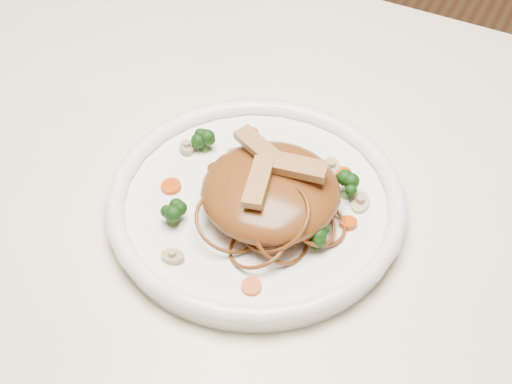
% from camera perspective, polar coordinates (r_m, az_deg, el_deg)
% --- Properties ---
extents(table, '(1.20, 0.80, 0.75)m').
position_cam_1_polar(table, '(0.91, -1.01, -3.39)').
color(table, '#F0E9CB').
rests_on(table, ground).
extents(plate, '(0.37, 0.37, 0.02)m').
position_cam_1_polar(plate, '(0.79, -0.00, -1.09)').
color(plate, white).
rests_on(plate, table).
extents(noodle_mound, '(0.16, 0.16, 0.05)m').
position_cam_1_polar(noodle_mound, '(0.76, 1.09, 0.07)').
color(noodle_mound, brown).
rests_on(noodle_mound, plate).
extents(chicken_a, '(0.07, 0.03, 0.01)m').
position_cam_1_polar(chicken_a, '(0.75, 2.72, 1.95)').
color(chicken_a, '#A97E50').
rests_on(chicken_a, noodle_mound).
extents(chicken_b, '(0.06, 0.04, 0.01)m').
position_cam_1_polar(chicken_b, '(0.77, 0.14, 3.45)').
color(chicken_b, '#A97E50').
rests_on(chicken_b, noodle_mound).
extents(chicken_c, '(0.03, 0.06, 0.01)m').
position_cam_1_polar(chicken_c, '(0.73, 0.17, 0.76)').
color(chicken_c, '#A97E50').
rests_on(chicken_c, noodle_mound).
extents(broccoli_0, '(0.03, 0.03, 0.03)m').
position_cam_1_polar(broccoli_0, '(0.79, 6.82, 0.46)').
color(broccoli_0, '#10350B').
rests_on(broccoli_0, plate).
extents(broccoli_1, '(0.02, 0.02, 0.03)m').
position_cam_1_polar(broccoli_1, '(0.84, -3.84, 3.88)').
color(broccoli_1, '#10350B').
rests_on(broccoli_1, plate).
extents(broccoli_2, '(0.03, 0.03, 0.03)m').
position_cam_1_polar(broccoli_2, '(0.76, -6.26, -1.49)').
color(broccoli_2, '#10350B').
rests_on(broccoli_2, plate).
extents(broccoli_3, '(0.03, 0.03, 0.03)m').
position_cam_1_polar(broccoli_3, '(0.74, 4.64, -3.20)').
color(broccoli_3, '#10350B').
rests_on(broccoli_3, plate).
extents(carrot_0, '(0.02, 0.02, 0.00)m').
position_cam_1_polar(carrot_0, '(0.82, 6.53, 1.41)').
color(carrot_0, '#B73706').
rests_on(carrot_0, plate).
extents(carrot_1, '(0.02, 0.02, 0.00)m').
position_cam_1_polar(carrot_1, '(0.80, -6.34, 0.42)').
color(carrot_1, '#B73706').
rests_on(carrot_1, plate).
extents(carrot_2, '(0.02, 0.02, 0.00)m').
position_cam_1_polar(carrot_2, '(0.77, 6.87, -2.29)').
color(carrot_2, '#B73706').
rests_on(carrot_2, plate).
extents(carrot_3, '(0.02, 0.02, 0.00)m').
position_cam_1_polar(carrot_3, '(0.86, -0.47, 4.32)').
color(carrot_3, '#B73706').
rests_on(carrot_3, plate).
extents(carrot_4, '(0.02, 0.02, 0.00)m').
position_cam_1_polar(carrot_4, '(0.71, -0.34, -7.03)').
color(carrot_4, '#B73706').
rests_on(carrot_4, plate).
extents(mushroom_0, '(0.03, 0.03, 0.01)m').
position_cam_1_polar(mushroom_0, '(0.74, -6.22, -4.79)').
color(mushroom_0, '#BFB28F').
rests_on(mushroom_0, plate).
extents(mushroom_1, '(0.03, 0.03, 0.01)m').
position_cam_1_polar(mushroom_1, '(0.79, 7.76, -0.82)').
color(mushroom_1, '#BFB28F').
rests_on(mushroom_1, plate).
extents(mushroom_2, '(0.03, 0.03, 0.01)m').
position_cam_1_polar(mushroom_2, '(0.84, -5.16, 3.31)').
color(mushroom_2, '#BFB28F').
rests_on(mushroom_2, plate).
extents(mushroom_3, '(0.04, 0.04, 0.01)m').
position_cam_1_polar(mushroom_3, '(0.82, 5.61, 1.83)').
color(mushroom_3, '#BFB28F').
rests_on(mushroom_3, plate).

